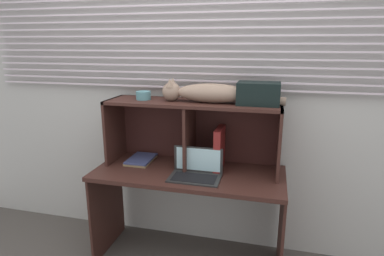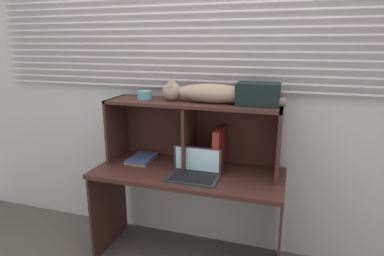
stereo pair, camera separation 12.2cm
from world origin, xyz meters
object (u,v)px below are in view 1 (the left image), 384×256
Objects in this scene: binder_upright at (219,149)px; storage_box at (258,94)px; laptop at (196,171)px; small_basket at (143,95)px; book_stack at (141,159)px; cat at (208,93)px.

binder_upright is 1.09× the size of storage_box.
binder_upright reaches higher than laptop.
small_basket reaches higher than laptop.
small_basket is (-0.56, 0.00, 0.36)m from binder_upright.
book_stack is 2.51× the size of small_basket.
binder_upright is 2.85× the size of small_basket.
small_basket is (-0.44, 0.18, 0.47)m from laptop.
book_stack is (-0.60, -0.00, -0.14)m from binder_upright.
laptop is 3.23× the size of small_basket.
laptop is 1.13× the size of binder_upright.
book_stack is 0.50m from small_basket.
laptop is at bearing -154.37° from storage_box.
storage_box is at bearing 0.00° from small_basket.
laptop reaches higher than book_stack.
book_stack is 1.01m from storage_box.
laptop is at bearing -101.76° from cat.
cat is 3.17× the size of book_stack.
storage_box reaches higher than laptop.
laptop is 0.67m from storage_box.
storage_box is (0.25, 0.00, 0.40)m from binder_upright.
book_stack is at bearing -179.73° from binder_upright.
book_stack is at bearing -179.68° from cat.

